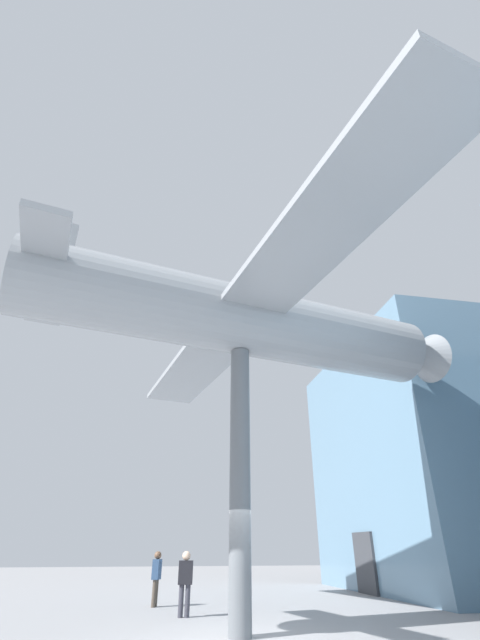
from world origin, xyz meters
TOP-DOWN VIEW (x-y plane):
  - ground_plane at (0.00, 0.00)m, footprint 80.00×80.00m
  - support_pylon_central at (0.00, 0.00)m, footprint 0.52×0.52m
  - suspended_airplane at (-0.07, 0.32)m, footprint 16.64×14.05m
  - visitor_person at (-3.26, -1.00)m, footprint 0.27×0.43m
  - visitor_second at (-5.79, -1.80)m, footprint 0.45×0.33m

SIDE VIEW (x-z plane):
  - ground_plane at x=0.00m, z-range 0.00..0.00m
  - visitor_second at x=-5.79m, z-range 0.11..1.71m
  - visitor_person at x=-3.26m, z-range 0.11..1.73m
  - support_pylon_central at x=0.00m, z-range 0.00..6.65m
  - suspended_airplane at x=-0.07m, z-range 6.21..9.17m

